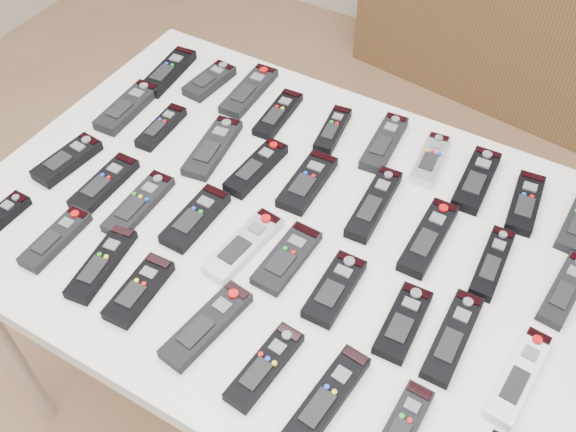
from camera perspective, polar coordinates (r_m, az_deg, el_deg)
The scene contains 38 objects.
ground at distance 1.94m, azimuth -4.73°, elevation -15.74°, with size 4.00×4.00×0.00m, color #8E6548.
table at distance 1.32m, azimuth 0.00°, elevation -2.25°, with size 1.25×0.88×0.78m.
sideboard at distance 2.80m, azimuth 22.01°, elevation 15.69°, with size 1.50×0.38×0.75m, color #4F361F.
remote_0 at distance 1.65m, azimuth -10.59°, elevation 12.50°, with size 0.05×0.18×0.02m, color black.
remote_1 at distance 1.61m, azimuth -6.99°, elevation 11.83°, with size 0.06×0.14×0.02m, color black.
remote_2 at distance 1.57m, azimuth -3.48°, elevation 11.06°, with size 0.06×0.19×0.02m, color black.
remote_3 at distance 1.50m, azimuth -0.88°, elevation 9.06°, with size 0.05×0.17×0.02m, color black.
remote_4 at distance 1.46m, azimuth 4.00°, elevation 7.65°, with size 0.04×0.15×0.02m, color black.
remote_5 at distance 1.44m, azimuth 8.54°, elevation 6.46°, with size 0.05×0.18×0.02m, color black.
remote_6 at distance 1.41m, azimuth 12.54°, elevation 4.92°, with size 0.05×0.15×0.02m, color #B7B7BC.
remote_7 at distance 1.39m, azimuth 16.41°, elevation 3.11°, with size 0.06×0.18×0.02m, color black.
remote_8 at distance 1.38m, azimuth 20.34°, elevation 1.11°, with size 0.05×0.16×0.02m, color black.
remote_10 at distance 1.56m, azimuth -14.10°, elevation 9.37°, with size 0.06×0.18×0.02m, color black.
remote_11 at distance 1.49m, azimuth -11.20°, elevation 7.76°, with size 0.04×0.15×0.02m, color black.
remote_12 at distance 1.42m, azimuth -6.71°, elevation 6.08°, with size 0.06×0.19×0.02m, color black.
remote_13 at distance 1.36m, azimuth -2.85°, elevation 4.31°, with size 0.05×0.17×0.02m, color black.
remote_14 at distance 1.33m, azimuth 1.74°, elevation 3.04°, with size 0.06×0.17×0.02m, color black.
remote_15 at distance 1.30m, azimuth 7.65°, elevation 1.09°, with size 0.05×0.20×0.02m, color black.
remote_16 at distance 1.26m, azimuth 12.37°, elevation -1.87°, with size 0.05×0.19×0.02m, color black.
remote_17 at distance 1.25m, azimuth 17.69°, elevation -3.98°, with size 0.04×0.17×0.02m, color black.
remote_18 at distance 1.26m, azimuth 23.43°, elevation -6.02°, with size 0.05×0.17×0.02m, color black.
remote_19 at distance 1.46m, azimuth -19.03°, elevation 4.74°, with size 0.06×0.15×0.02m, color black.
remote_20 at distance 1.38m, azimuth -16.01°, elevation 2.80°, with size 0.05×0.17×0.02m, color black.
remote_21 at distance 1.33m, azimuth -13.11°, elevation 1.04°, with size 0.05×0.18×0.02m, color black.
remote_22 at distance 1.28m, azimuth -8.22°, elevation -0.17°, with size 0.06×0.16×0.02m, color black.
remote_23 at distance 1.23m, azimuth -3.97°, elevation -2.58°, with size 0.05×0.18×0.02m, color #B7B7BC.
remote_24 at distance 1.20m, azimuth -0.09°, elevation -3.72°, with size 0.06×0.16×0.02m, color black.
remote_25 at distance 1.16m, azimuth 4.17°, elevation -6.45°, with size 0.06×0.16×0.02m, color black.
remote_26 at distance 1.14m, azimuth 10.20°, elevation -9.28°, with size 0.06×0.15×0.02m, color black.
remote_27 at distance 1.14m, azimuth 14.43°, elevation -10.36°, with size 0.05×0.19×0.02m, color black.
remote_28 at distance 1.14m, azimuth 19.86°, elevation -13.21°, with size 0.05×0.19×0.02m, color silver.
remote_30 at distance 1.31m, azimuth -19.95°, elevation -1.90°, with size 0.05×0.16×0.02m, color black.
remote_31 at distance 1.24m, azimuth -16.23°, elevation -4.07°, with size 0.05×0.17×0.02m, color black.
remote_32 at distance 1.19m, azimuth -13.10°, elevation -6.42°, with size 0.05×0.15×0.02m, color black.
remote_33 at distance 1.13m, azimuth -7.23°, elevation -9.58°, with size 0.05×0.19×0.02m, color black.
remote_34 at distance 1.08m, azimuth -2.08°, elevation -13.22°, with size 0.05×0.16×0.02m, color black.
remote_35 at distance 1.05m, azimuth 3.46°, elevation -15.86°, with size 0.05×0.19×0.02m, color black.
remote_36 at distance 1.05m, azimuth 10.14°, elevation -17.90°, with size 0.04×0.15×0.02m, color black.
Camera 1 is at (0.56, -0.65, 1.74)m, focal length 40.00 mm.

